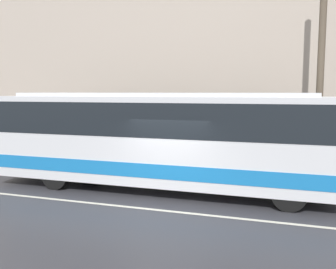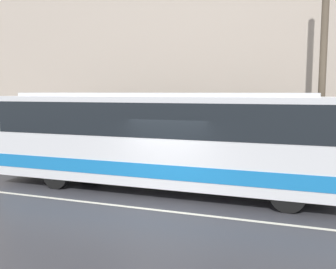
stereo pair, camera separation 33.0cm
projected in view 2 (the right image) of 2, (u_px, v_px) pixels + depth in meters
ground_plane at (156, 210)px, 10.60m from camera, size 60.00×60.00×0.00m
sidewalk at (205, 169)px, 15.82m from camera, size 60.00×3.17×0.15m
building_facade at (216, 23)px, 16.72m from camera, size 60.00×0.35×13.18m
lane_stripe at (156, 210)px, 10.60m from camera, size 54.00×0.14×0.01m
transit_bus at (160, 136)px, 12.66m from camera, size 11.65×2.55×3.30m
utility_pole_near at (323, 54)px, 12.72m from camera, size 0.24×0.24×8.93m
pedestrian_waiting at (225, 151)px, 14.92m from camera, size 0.36×0.36×1.75m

